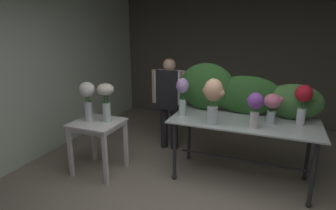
{
  "coord_description": "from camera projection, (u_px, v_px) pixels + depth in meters",
  "views": [
    {
      "loc": [
        0.74,
        -2.05,
        1.99
      ],
      "look_at": [
        -0.55,
        1.19,
        1.0
      ],
      "focal_mm": 29.42,
      "sensor_mm": 36.0,
      "label": 1
    }
  ],
  "objects": [
    {
      "name": "ground_plane",
      "position": [
        219.0,
        156.0,
        4.41
      ],
      "size": [
        8.75,
        8.75,
        0.0
      ],
      "primitive_type": "plane",
      "color": "gray"
    },
    {
      "name": "wall_back",
      "position": [
        242.0,
        53.0,
        5.79
      ],
      "size": [
        5.39,
        0.12,
        2.95
      ],
      "primitive_type": "cube",
      "color": "#5B564C",
      "rests_on": "ground"
    },
    {
      "name": "wall_left",
      "position": [
        75.0,
        57.0,
        4.98
      ],
      "size": [
        0.12,
        4.1,
        2.95
      ],
      "primitive_type": "cube",
      "color": "silver",
      "rests_on": "ground"
    },
    {
      "name": "display_table_glass",
      "position": [
        243.0,
        131.0,
        3.55
      ],
      "size": [
        1.84,
        0.84,
        0.85
      ],
      "color": "silver",
      "rests_on": "ground"
    },
    {
      "name": "side_table_white",
      "position": [
        98.0,
        129.0,
        3.78
      ],
      "size": [
        0.64,
        0.6,
        0.75
      ],
      "color": "white",
      "rests_on": "ground"
    },
    {
      "name": "florist",
      "position": [
        169.0,
        94.0,
        4.47
      ],
      "size": [
        0.61,
        0.24,
        1.53
      ],
      "color": "#232328",
      "rests_on": "ground"
    },
    {
      "name": "foliage_backdrop",
      "position": [
        239.0,
        93.0,
        3.75
      ],
      "size": [
        1.9,
        0.31,
        0.67
      ],
      "color": "#2D6028",
      "rests_on": "display_table_glass"
    },
    {
      "name": "vase_lilac_stock",
      "position": [
        182.0,
        93.0,
        3.65
      ],
      "size": [
        0.17,
        0.16,
        0.51
      ],
      "color": "silver",
      "rests_on": "display_table_glass"
    },
    {
      "name": "vase_rosy_carnations",
      "position": [
        272.0,
        105.0,
        3.35
      ],
      "size": [
        0.22,
        0.2,
        0.38
      ],
      "color": "silver",
      "rests_on": "display_table_glass"
    },
    {
      "name": "vase_violet_snapdragons",
      "position": [
        255.0,
        107.0,
        3.2
      ],
      "size": [
        0.19,
        0.18,
        0.43
      ],
      "color": "silver",
      "rests_on": "display_table_glass"
    },
    {
      "name": "vase_crimson_peonies",
      "position": [
        303.0,
        100.0,
        3.28
      ],
      "size": [
        0.2,
        0.2,
        0.5
      ],
      "color": "silver",
      "rests_on": "display_table_glass"
    },
    {
      "name": "vase_peach_hydrangea",
      "position": [
        213.0,
        97.0,
        3.29
      ],
      "size": [
        0.27,
        0.23,
        0.57
      ],
      "color": "silver",
      "rests_on": "display_table_glass"
    },
    {
      "name": "vase_white_roses_tall",
      "position": [
        88.0,
        97.0,
        3.7
      ],
      "size": [
        0.21,
        0.21,
        0.54
      ],
      "color": "silver",
      "rests_on": "side_table_white"
    },
    {
      "name": "vase_cream_lisianthus_tall",
      "position": [
        106.0,
        98.0,
        3.67
      ],
      "size": [
        0.24,
        0.23,
        0.53
      ],
      "color": "silver",
      "rests_on": "side_table_white"
    }
  ]
}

